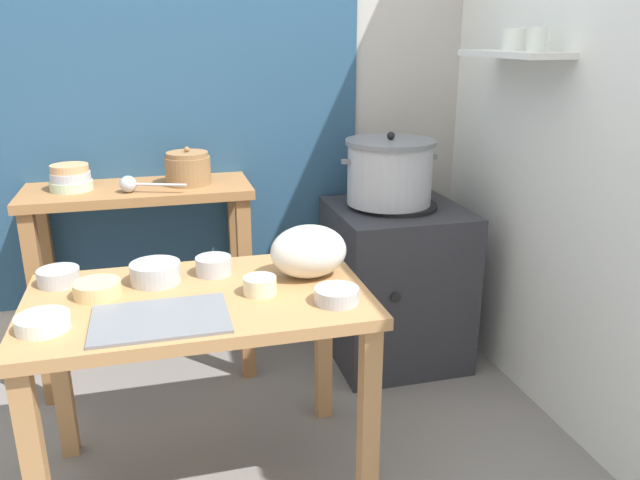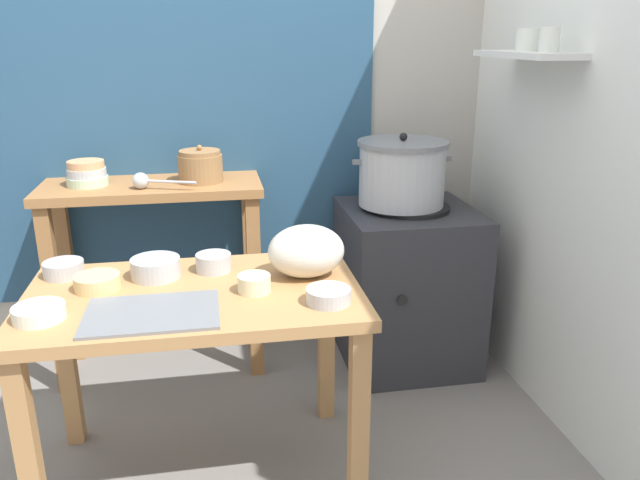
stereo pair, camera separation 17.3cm
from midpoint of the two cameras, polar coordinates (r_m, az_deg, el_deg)
The scene contains 19 objects.
ground_plane at distance 2.46m, azimuth -10.54°, elevation -20.44°, with size 9.00×9.00×0.00m, color gray.
wall_back at distance 3.03m, azimuth -12.19°, elevation 13.71°, with size 4.40×0.12×2.60m.
wall_right at distance 2.60m, azimuth 20.28°, elevation 12.25°, with size 0.30×3.20×2.60m.
prep_table at distance 2.14m, azimuth -13.21°, elevation -7.62°, with size 1.10×0.66×0.72m.
back_shelf_table at distance 2.89m, azimuth -17.63°, elevation 0.38°, with size 0.96×0.40×0.90m.
stove_block at distance 3.03m, azimuth 5.25°, elevation -3.94°, with size 0.60×0.61×0.78m.
steamer_pot at distance 2.87m, azimuth 4.67°, elevation 6.25°, with size 0.46×0.41×0.33m.
clay_pot at distance 2.81m, azimuth -13.73°, elevation 6.37°, with size 0.20×0.20×0.16m.
bowl_stack_enamel at distance 2.86m, azimuth -23.49°, elevation 5.21°, with size 0.17×0.17×0.11m.
ladle at distance 2.73m, azimuth -18.68°, elevation 4.85°, with size 0.27×0.12×0.07m.
serving_tray at distance 1.94m, azimuth -16.90°, elevation -6.97°, with size 0.40×0.28×0.01m, color slate.
plastic_bag at distance 2.15m, azimuth -3.35°, elevation -1.08°, with size 0.27×0.20×0.19m, color silver.
prep_bowl_0 at distance 2.05m, azimuth -7.95°, elevation -4.11°, with size 0.11×0.11×0.06m.
prep_bowl_1 at distance 2.32m, azimuth -24.80°, elevation -3.04°, with size 0.14×0.14×0.05m.
prep_bowl_2 at distance 2.24m, azimuth -11.90°, elevation -2.27°, with size 0.13×0.13×0.06m.
prep_bowl_3 at distance 2.21m, azimuth -17.01°, elevation -2.84°, with size 0.17×0.17×0.07m.
prep_bowl_4 at distance 1.97m, azimuth -0.98°, elevation -5.05°, with size 0.14×0.14×0.05m.
prep_bowl_5 at distance 2.16m, azimuth -21.89°, elevation -4.17°, with size 0.15×0.15×0.05m.
prep_bowl_6 at distance 2.00m, azimuth -26.36°, elevation -6.77°, with size 0.15×0.15×0.04m.
Camera 1 is at (-0.16, -1.91, 1.53)m, focal length 34.98 mm.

